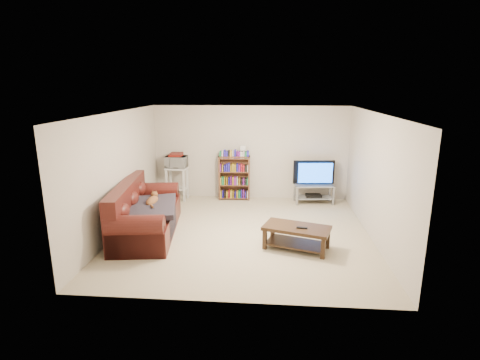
# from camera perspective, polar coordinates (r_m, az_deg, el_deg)

# --- Properties ---
(floor) EXTENTS (5.00, 5.00, 0.00)m
(floor) POSITION_cam_1_polar(r_m,az_deg,el_deg) (7.63, 0.51, -8.05)
(floor) COLOR beige
(floor) RESTS_ON ground
(ceiling) EXTENTS (5.00, 5.00, 0.00)m
(ceiling) POSITION_cam_1_polar(r_m,az_deg,el_deg) (7.08, 0.55, 10.22)
(ceiling) COLOR white
(ceiling) RESTS_ON ground
(wall_back) EXTENTS (5.00, 0.00, 5.00)m
(wall_back) POSITION_cam_1_polar(r_m,az_deg,el_deg) (9.71, 1.59, 4.19)
(wall_back) COLOR beige
(wall_back) RESTS_ON ground
(wall_front) EXTENTS (5.00, 0.00, 5.00)m
(wall_front) POSITION_cam_1_polar(r_m,az_deg,el_deg) (4.88, -1.59, -6.14)
(wall_front) COLOR beige
(wall_front) RESTS_ON ground
(wall_left) EXTENTS (0.00, 5.00, 5.00)m
(wall_left) POSITION_cam_1_polar(r_m,az_deg,el_deg) (7.84, -18.01, 1.05)
(wall_left) COLOR beige
(wall_left) RESTS_ON ground
(wall_right) EXTENTS (0.00, 5.00, 5.00)m
(wall_right) POSITION_cam_1_polar(r_m,az_deg,el_deg) (7.52, 19.91, 0.33)
(wall_right) COLOR beige
(wall_right) RESTS_ON ground
(sofa) EXTENTS (1.35, 2.54, 1.03)m
(sofa) POSITION_cam_1_polar(r_m,az_deg,el_deg) (7.76, -14.60, -5.36)
(sofa) COLOR #471612
(sofa) RESTS_ON floor
(blanket) EXTENTS (1.17, 1.38, 0.20)m
(blanket) POSITION_cam_1_polar(r_m,az_deg,el_deg) (7.49, -13.49, -4.08)
(blanket) COLOR #2B252F
(blanket) RESTS_ON sofa
(cat) EXTENTS (0.35, 0.69, 0.20)m
(cat) POSITION_cam_1_polar(r_m,az_deg,el_deg) (7.68, -13.22, -3.14)
(cat) COLOR brown
(cat) RESTS_ON sofa
(coffee_table) EXTENTS (1.30, 0.92, 0.43)m
(coffee_table) POSITION_cam_1_polar(r_m,az_deg,el_deg) (6.91, 8.62, -8.02)
(coffee_table) COLOR black
(coffee_table) RESTS_ON floor
(remote) EXTENTS (0.20, 0.08, 0.02)m
(remote) POSITION_cam_1_polar(r_m,az_deg,el_deg) (6.79, 9.43, -7.19)
(remote) COLOR black
(remote) RESTS_ON coffee_table
(tv_stand) EXTENTS (1.00, 0.52, 0.48)m
(tv_stand) POSITION_cam_1_polar(r_m,az_deg,el_deg) (9.59, 11.17, -1.57)
(tv_stand) COLOR #999EA3
(tv_stand) RESTS_ON floor
(television) EXTENTS (1.04, 0.23, 0.60)m
(television) POSITION_cam_1_polar(r_m,az_deg,el_deg) (9.48, 11.30, 1.06)
(television) COLOR black
(television) RESTS_ON tv_stand
(dvd_player) EXTENTS (0.41, 0.30, 0.06)m
(dvd_player) POSITION_cam_1_polar(r_m,az_deg,el_deg) (9.63, 11.13, -2.35)
(dvd_player) COLOR black
(dvd_player) RESTS_ON tv_stand
(bookshelf) EXTENTS (0.80, 0.28, 1.15)m
(bookshelf) POSITION_cam_1_polar(r_m,az_deg,el_deg) (9.65, -0.88, 0.46)
(bookshelf) COLOR brown
(bookshelf) RESTS_ON floor
(shelf_clutter) EXTENTS (0.59, 0.20, 0.28)m
(shelf_clutter) POSITION_cam_1_polar(r_m,az_deg,el_deg) (9.52, -0.30, 4.35)
(shelf_clutter) COLOR silver
(shelf_clutter) RESTS_ON bookshelf
(microwave_stand) EXTENTS (0.56, 0.43, 0.86)m
(microwave_stand) POSITION_cam_1_polar(r_m,az_deg,el_deg) (9.77, -9.58, 0.15)
(microwave_stand) COLOR silver
(microwave_stand) RESTS_ON floor
(microwave) EXTENTS (0.55, 0.40, 0.29)m
(microwave) POSITION_cam_1_polar(r_m,az_deg,el_deg) (9.67, -9.69, 2.75)
(microwave) COLOR silver
(microwave) RESTS_ON microwave_stand
(game_boxes) EXTENTS (0.33, 0.30, 0.05)m
(game_boxes) POSITION_cam_1_polar(r_m,az_deg,el_deg) (9.64, -9.73, 3.75)
(game_boxes) COLOR maroon
(game_boxes) RESTS_ON microwave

